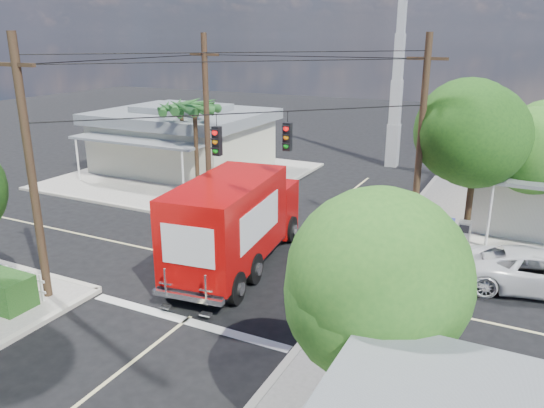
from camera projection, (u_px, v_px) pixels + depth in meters
The scene contains 14 objects.
ground at pixel (249, 271), 20.90m from camera, with size 120.00×120.00×0.00m, color black.
sidewalk_nw at pixel (185, 176), 34.79m from camera, with size 14.12×14.12×0.14m.
road_markings at pixel (230, 286), 19.64m from camera, with size 32.00×32.00×0.01m.
building_nw at pixel (183, 138), 35.97m from camera, with size 10.80×10.20×4.30m.
radio_tower at pixel (397, 85), 36.01m from camera, with size 0.80×0.80×17.00m.
tree_ne_front at pixel (477, 138), 22.13m from camera, with size 4.21×4.14×6.66m.
tree_ne_back at pixel (544, 148), 23.07m from camera, with size 3.77×3.66×5.82m.
tree_se at pixel (379, 290), 10.51m from camera, with size 3.67×3.54×5.62m.
palm_nw_front at pixel (195, 109), 28.96m from camera, with size 3.01×3.08×5.59m.
palm_nw_back at pixel (181, 110), 31.21m from camera, with size 3.01×3.08×5.19m.
utility_poles at pixel (233, 143), 21.52m from camera, with size 12.00×10.68×9.00m.
vending_boxes at pixel (447, 231), 23.19m from camera, with size 1.90×0.50×1.10m.
delivery_truck at pixel (236, 221), 20.80m from camera, with size 3.67×8.85×3.73m.
parked_car at pixel (539, 271), 19.07m from camera, with size 2.51×5.44×1.51m, color silver.
Camera 1 is at (9.37, -16.69, 8.84)m, focal length 35.00 mm.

